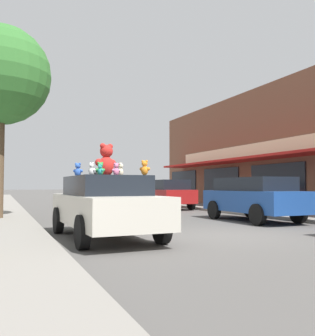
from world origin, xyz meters
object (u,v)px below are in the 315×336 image
Objects in this scene: teddy_bear_white at (92,169)px; teddy_bear_black at (97,173)px; teddy_bear_blue at (78,170)px; teddy_bear_orange at (145,168)px; street_tree at (0,76)px; teddy_bear_yellow at (108,171)px; teddy_bear_giant at (106,161)px; teddy_bear_cream at (120,170)px; parked_car_far_center at (253,197)px; teddy_bear_pink at (116,170)px; plush_art_car at (105,205)px; teddy_bear_green at (100,169)px; teddy_bear_teal at (100,170)px; parked_car_far_right at (166,193)px.

teddy_bear_white is 1.24× the size of teddy_bear_black.
teddy_bear_blue is at bearing 5.99° from teddy_bear_black.
street_tree reaches higher than teddy_bear_orange.
teddy_bear_yellow is at bearing -146.46° from teddy_bear_blue.
teddy_bear_yellow is at bearing -131.43° from teddy_bear_giant.
teddy_bear_yellow is at bearing -130.90° from teddy_bear_cream.
parked_car_far_center is (5.74, 2.15, -0.82)m from teddy_bear_cream.
teddy_bear_blue is at bearing -27.37° from teddy_bear_white.
teddy_bear_pink is at bearing 153.38° from teddy_bear_blue.
street_tree reaches higher than plush_art_car.
teddy_bear_orange is at bearing -148.89° from parked_car_far_center.
street_tree is at bearing 159.24° from parked_car_far_center.
teddy_bear_green is at bearing -16.00° from teddy_bear_cream.
plush_art_car is at bearing 49.75° from teddy_bear_giant.
teddy_bear_pink is at bearing -155.67° from parked_car_far_center.
teddy_bear_black reaches higher than plush_art_car.
teddy_bear_teal is (-0.52, -1.45, -0.30)m from teddy_bear_giant.
teddy_bear_orange is (0.50, -0.61, 0.02)m from teddy_bear_pink.
parked_car_far_right is at bearing 56.99° from plush_art_car.
teddy_bear_orange is 1.92m from teddy_bear_yellow.
teddy_bear_yellow is at bearing -117.14° from teddy_bear_green.
teddy_bear_pink is at bearing -71.00° from teddy_bear_teal.
teddy_bear_teal is at bearing 71.61° from teddy_bear_green.
teddy_bear_black is (0.05, 1.09, 0.82)m from plush_art_car.
teddy_bear_orange is at bearing 114.02° from teddy_bear_yellow.
teddy_bear_cream is at bearing -36.11° from teddy_bear_orange.
street_tree reaches higher than teddy_bear_green.
teddy_bear_orange is at bearing 47.09° from teddy_bear_cream.
teddy_bear_blue is 1.20× the size of teddy_bear_pink.
street_tree is (-2.61, 5.22, 3.36)m from teddy_bear_giant.
teddy_bear_cream is at bearing -147.16° from teddy_bear_green.
teddy_bear_yellow reaches higher than parked_car_far_center.
teddy_bear_pink is 0.07× the size of parked_car_far_center.
teddy_bear_pink is 0.79m from teddy_bear_orange.
teddy_bear_giant is 2.74× the size of teddy_bear_yellow.
teddy_bear_orange is 1.42× the size of teddy_bear_black.
teddy_bear_giant is at bearing -87.71° from teddy_bear_cream.
teddy_bear_teal is at bearing 27.04° from teddy_bear_pink.
teddy_bear_orange is at bearing 106.29° from teddy_bear_pink.
teddy_bear_green is (-0.21, -0.35, 0.86)m from plush_art_car.
teddy_bear_giant reaches higher than teddy_bear_black.
plush_art_car is 12.47× the size of teddy_bear_blue.
teddy_bear_teal is (-0.55, -0.66, -0.04)m from teddy_bear_pink.
teddy_bear_cream is at bearing -88.09° from teddy_bear_white.
teddy_bear_green is at bearing -45.21° from teddy_bear_teal.
parked_car_far_center is at bearing -105.14° from teddy_bear_orange.
teddy_bear_giant is 2.44× the size of teddy_bear_orange.
teddy_bear_black is (0.56, 0.22, -0.06)m from teddy_bear_blue.
teddy_bear_green is (-0.33, -0.71, -0.25)m from teddy_bear_giant.
teddy_bear_cream is at bearing 178.85° from teddy_bear_blue.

